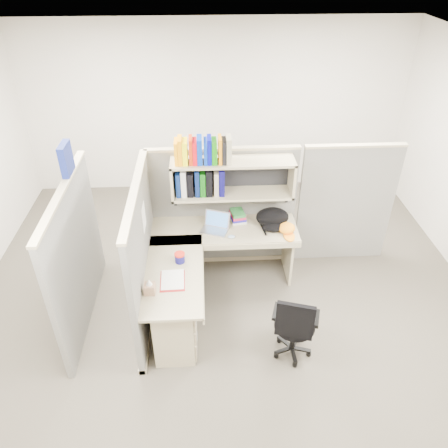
{
  "coord_description": "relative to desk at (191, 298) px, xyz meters",
  "views": [
    {
      "loc": [
        -0.23,
        -3.71,
        3.69
      ],
      "look_at": [
        -0.02,
        0.25,
        1.01
      ],
      "focal_mm": 35.0,
      "sensor_mm": 36.0,
      "label": 1
    }
  ],
  "objects": [
    {
      "name": "paper_cup",
      "position": [
        0.41,
        1.07,
        0.34
      ],
      "size": [
        0.08,
        0.08,
        0.09
      ],
      "primitive_type": "cylinder",
      "rotation": [
        0.0,
        0.0,
        0.36
      ],
      "color": "silver",
      "rests_on": "desk"
    },
    {
      "name": "mouse",
      "position": [
        0.48,
        0.67,
        0.31
      ],
      "size": [
        0.09,
        0.07,
        0.03
      ],
      "primitive_type": "ellipsoid",
      "rotation": [
        0.0,
        0.0,
        -0.11
      ],
      "color": "#90ADCD",
      "rests_on": "desk"
    },
    {
      "name": "book_stack",
      "position": [
        0.58,
        1.05,
        0.35
      ],
      "size": [
        0.22,
        0.27,
        0.12
      ],
      "primitive_type": null,
      "rotation": [
        0.0,
        0.0,
        0.18
      ],
      "color": "gray",
      "rests_on": "desk"
    },
    {
      "name": "desk",
      "position": [
        0.0,
        0.0,
        0.0
      ],
      "size": [
        1.74,
        1.75,
        0.73
      ],
      "color": "gray",
      "rests_on": "ground"
    },
    {
      "name": "tissue_box",
      "position": [
        -0.38,
        -0.21,
        0.37
      ],
      "size": [
        0.11,
        0.11,
        0.17
      ],
      "primitive_type": null,
      "rotation": [
        0.0,
        0.0,
        -0.03
      ],
      "color": "tan",
      "rests_on": "desk"
    },
    {
      "name": "orange_cap",
      "position": [
        1.13,
        0.75,
        0.35
      ],
      "size": [
        0.23,
        0.26,
        0.11
      ],
      "primitive_type": null,
      "rotation": [
        0.0,
        0.0,
        0.14
      ],
      "color": "orange",
      "rests_on": "desk"
    },
    {
      "name": "ground",
      "position": [
        0.41,
        0.29,
        -0.44
      ],
      "size": [
        6.0,
        6.0,
        0.0
      ],
      "primitive_type": "plane",
      "color": "#3D392F",
      "rests_on": "ground"
    },
    {
      "name": "room_shell",
      "position": [
        0.41,
        0.29,
        1.18
      ],
      "size": [
        6.0,
        6.0,
        6.0
      ],
      "color": "beige",
      "rests_on": "ground"
    },
    {
      "name": "task_chair",
      "position": [
        1.03,
        -0.45,
        -0.13
      ],
      "size": [
        0.5,
        0.46,
        0.87
      ],
      "color": "black",
      "rests_on": "ground"
    },
    {
      "name": "cubicle",
      "position": [
        0.04,
        0.74,
        0.47
      ],
      "size": [
        3.79,
        1.84,
        1.95
      ],
      "color": "#5D5D58",
      "rests_on": "ground"
    },
    {
      "name": "laptop",
      "position": [
        0.29,
        0.81,
        0.4
      ],
      "size": [
        0.39,
        0.39,
        0.22
      ],
      "primitive_type": null,
      "rotation": [
        0.0,
        0.0,
        -0.36
      ],
      "color": "#AEADB1",
      "rests_on": "desk"
    },
    {
      "name": "snack_canister",
      "position": [
        -0.1,
        0.26,
        0.35
      ],
      "size": [
        0.11,
        0.11,
        0.11
      ],
      "color": "#12105F",
      "rests_on": "desk"
    },
    {
      "name": "loose_paper",
      "position": [
        -0.17,
        -0.03,
        0.29
      ],
      "size": [
        0.24,
        0.31,
        0.0
      ],
      "primitive_type": null,
      "rotation": [
        0.0,
        0.0,
        0.03
      ],
      "color": "silver",
      "rests_on": "desk"
    },
    {
      "name": "backpack",
      "position": [
        0.98,
        0.85,
        0.41
      ],
      "size": [
        0.43,
        0.36,
        0.23
      ],
      "primitive_type": null,
      "rotation": [
        0.0,
        0.0,
        -0.14
      ],
      "color": "black",
      "rests_on": "desk"
    }
  ]
}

